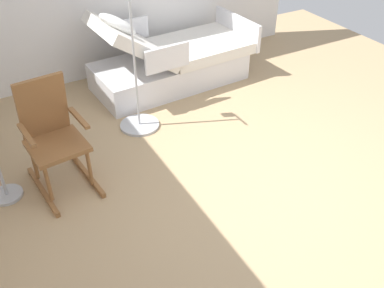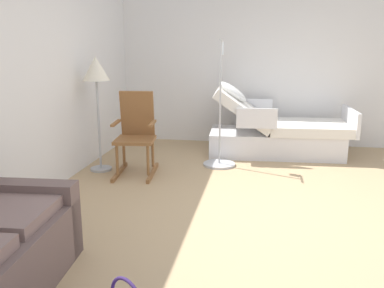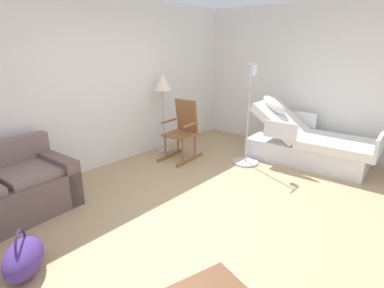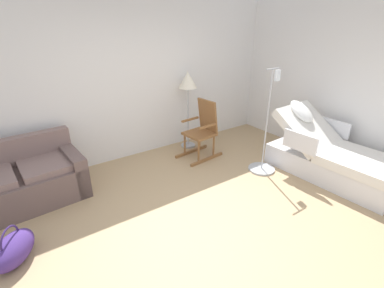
{
  "view_description": "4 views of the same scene",
  "coord_description": "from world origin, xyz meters",
  "px_view_note": "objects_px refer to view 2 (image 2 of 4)",
  "views": [
    {
      "loc": [
        -2.34,
        2.05,
        2.71
      ],
      "look_at": [
        0.08,
        0.7,
        0.71
      ],
      "focal_mm": 40.69,
      "sensor_mm": 36.0,
      "label": 1
    },
    {
      "loc": [
        -3.98,
        0.0,
        1.64
      ],
      "look_at": [
        -0.04,
        0.68,
        0.67
      ],
      "focal_mm": 39.1,
      "sensor_mm": 36.0,
      "label": 2
    },
    {
      "loc": [
        -2.81,
        -1.94,
        1.97
      ],
      "look_at": [
        0.19,
        0.64,
        0.67
      ],
      "focal_mm": 28.38,
      "sensor_mm": 36.0,
      "label": 3
    },
    {
      "loc": [
        -1.81,
        -2.18,
        2.33
      ],
      "look_at": [
        0.11,
        0.6,
        0.82
      ],
      "focal_mm": 26.13,
      "sensor_mm": 36.0,
      "label": 4
    }
  ],
  "objects_px": {
    "floor_lamp": "(97,77)",
    "iv_pole": "(220,148)",
    "rocking_chair": "(136,135)",
    "hospital_bed": "(276,134)"
  },
  "relations": [
    {
      "from": "rocking_chair",
      "to": "floor_lamp",
      "type": "bearing_deg",
      "value": 87.32
    },
    {
      "from": "rocking_chair",
      "to": "floor_lamp",
      "type": "distance_m",
      "value": 0.88
    },
    {
      "from": "hospital_bed",
      "to": "rocking_chair",
      "type": "relative_size",
      "value": 2.01
    },
    {
      "from": "rocking_chair",
      "to": "iv_pole",
      "type": "relative_size",
      "value": 0.62
    },
    {
      "from": "hospital_bed",
      "to": "rocking_chair",
      "type": "bearing_deg",
      "value": 125.0
    },
    {
      "from": "floor_lamp",
      "to": "iv_pole",
      "type": "height_order",
      "value": "iv_pole"
    },
    {
      "from": "rocking_chair",
      "to": "iv_pole",
      "type": "distance_m",
      "value": 1.17
    },
    {
      "from": "rocking_chair",
      "to": "floor_lamp",
      "type": "height_order",
      "value": "floor_lamp"
    },
    {
      "from": "iv_pole",
      "to": "rocking_chair",
      "type": "bearing_deg",
      "value": 116.66
    },
    {
      "from": "hospital_bed",
      "to": "floor_lamp",
      "type": "xyz_separation_m",
      "value": [
        -1.23,
        2.29,
        0.92
      ]
    }
  ]
}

